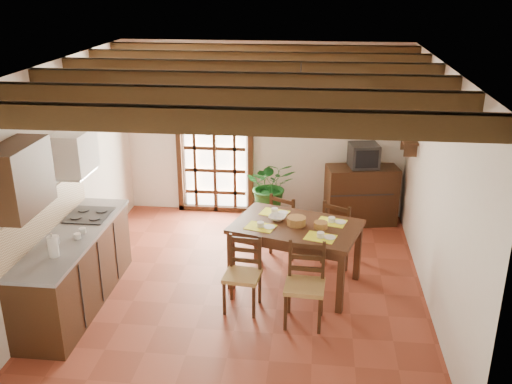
# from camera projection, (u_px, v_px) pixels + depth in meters

# --- Properties ---
(ground_plane) EXTENTS (5.00, 5.00, 0.00)m
(ground_plane) POSITION_uv_depth(u_px,v_px,m) (245.00, 287.00, 7.29)
(ground_plane) COLOR brown
(room_shell) EXTENTS (4.52, 5.02, 2.81)m
(room_shell) POSITION_uv_depth(u_px,v_px,m) (244.00, 151.00, 6.64)
(room_shell) COLOR silver
(room_shell) RESTS_ON ground_plane
(ceiling_beams) EXTENTS (4.50, 4.34, 0.20)m
(ceiling_beams) POSITION_uv_depth(u_px,v_px,m) (243.00, 75.00, 6.33)
(ceiling_beams) COLOR black
(ceiling_beams) RESTS_ON room_shell
(french_door) EXTENTS (1.26, 0.11, 2.32)m
(french_door) POSITION_uv_depth(u_px,v_px,m) (215.00, 143.00, 9.22)
(french_door) COLOR white
(french_door) RESTS_ON ground_plane
(kitchen_counter) EXTENTS (0.64, 2.25, 1.38)m
(kitchen_counter) POSITION_uv_depth(u_px,v_px,m) (75.00, 268.00, 6.77)
(kitchen_counter) COLOR black
(kitchen_counter) RESTS_ON ground_plane
(upper_cabinet) EXTENTS (0.35, 0.80, 0.70)m
(upper_cabinet) POSITION_uv_depth(u_px,v_px,m) (19.00, 178.00, 5.64)
(upper_cabinet) COLOR black
(upper_cabinet) RESTS_ON room_shell
(range_hood) EXTENTS (0.38, 0.60, 0.54)m
(range_hood) POSITION_uv_depth(u_px,v_px,m) (74.00, 153.00, 6.84)
(range_hood) COLOR white
(range_hood) RESTS_ON room_shell
(counter_items) EXTENTS (0.50, 1.43, 0.25)m
(counter_items) POSITION_uv_depth(u_px,v_px,m) (73.00, 228.00, 6.68)
(counter_items) COLOR black
(counter_items) RESTS_ON kitchen_counter
(dining_table) EXTENTS (1.75, 1.38, 0.83)m
(dining_table) POSITION_uv_depth(u_px,v_px,m) (296.00, 232.00, 7.11)
(dining_table) COLOR #3C2213
(dining_table) RESTS_ON ground_plane
(chair_near_left) EXTENTS (0.45, 0.43, 0.89)m
(chair_near_left) POSITION_uv_depth(u_px,v_px,m) (243.00, 287.00, 6.73)
(chair_near_left) COLOR #A68146
(chair_near_left) RESTS_ON ground_plane
(chair_near_right) EXTENTS (0.47, 0.45, 0.95)m
(chair_near_right) POSITION_uv_depth(u_px,v_px,m) (304.00, 299.00, 6.45)
(chair_near_right) COLOR #A68146
(chair_near_right) RESTS_ON ground_plane
(chair_far_left) EXTENTS (0.57, 0.56, 0.91)m
(chair_far_left) POSITION_uv_depth(u_px,v_px,m) (288.00, 234.00, 8.08)
(chair_far_left) COLOR #A68146
(chair_far_left) RESTS_ON ground_plane
(chair_far_right) EXTENTS (0.58, 0.57, 0.93)m
(chair_far_right) POSITION_uv_depth(u_px,v_px,m) (340.00, 243.00, 7.80)
(chair_far_right) COLOR #A68146
(chair_far_right) RESTS_ON ground_plane
(table_setting) EXTENTS (1.12, 0.74, 0.10)m
(table_setting) POSITION_uv_depth(u_px,v_px,m) (297.00, 216.00, 7.03)
(table_setting) COLOR #F4FF28
(table_setting) RESTS_ON dining_table
(table_bowl) EXTENTS (0.26, 0.26, 0.05)m
(table_bowl) POSITION_uv_depth(u_px,v_px,m) (277.00, 218.00, 7.21)
(table_bowl) COLOR white
(table_bowl) RESTS_ON dining_table
(sideboard) EXTENTS (1.17, 0.69, 0.93)m
(sideboard) POSITION_uv_depth(u_px,v_px,m) (361.00, 195.00, 9.03)
(sideboard) COLOR black
(sideboard) RESTS_ON ground_plane
(crt_tv) EXTENTS (0.50, 0.47, 0.37)m
(crt_tv) POSITION_uv_depth(u_px,v_px,m) (364.00, 156.00, 8.79)
(crt_tv) COLOR black
(crt_tv) RESTS_ON sideboard
(fuse_box) EXTENTS (0.25, 0.03, 0.32)m
(fuse_box) POSITION_uv_depth(u_px,v_px,m) (360.00, 112.00, 8.82)
(fuse_box) COLOR white
(fuse_box) RESTS_ON room_shell
(plant_pot) EXTENTS (0.39, 0.39, 0.24)m
(plant_pot) POSITION_uv_depth(u_px,v_px,m) (271.00, 214.00, 9.22)
(plant_pot) COLOR maroon
(plant_pot) RESTS_ON ground_plane
(potted_plant) EXTENTS (2.19, 1.94, 2.21)m
(potted_plant) POSITION_uv_depth(u_px,v_px,m) (271.00, 187.00, 9.06)
(potted_plant) COLOR #144C19
(potted_plant) RESTS_ON ground_plane
(wall_shelf) EXTENTS (0.20, 0.42, 0.20)m
(wall_shelf) POSITION_uv_depth(u_px,v_px,m) (409.00, 143.00, 8.02)
(wall_shelf) COLOR black
(wall_shelf) RESTS_ON room_shell
(shelf_vase) EXTENTS (0.15, 0.15, 0.15)m
(shelf_vase) POSITION_uv_depth(u_px,v_px,m) (410.00, 134.00, 7.97)
(shelf_vase) COLOR #B2BFB2
(shelf_vase) RESTS_ON wall_shelf
(shelf_flowers) EXTENTS (0.14, 0.14, 0.36)m
(shelf_flowers) POSITION_uv_depth(u_px,v_px,m) (412.00, 119.00, 7.90)
(shelf_flowers) COLOR #F4FF28
(shelf_flowers) RESTS_ON shelf_vase
(framed_picture) EXTENTS (0.03, 0.32, 0.32)m
(framed_picture) POSITION_uv_depth(u_px,v_px,m) (419.00, 106.00, 7.82)
(framed_picture) COLOR brown
(framed_picture) RESTS_ON room_shell
(pendant_lamp) EXTENTS (0.36, 0.36, 0.84)m
(pendant_lamp) POSITION_uv_depth(u_px,v_px,m) (299.00, 125.00, 6.72)
(pendant_lamp) COLOR black
(pendant_lamp) RESTS_ON room_shell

